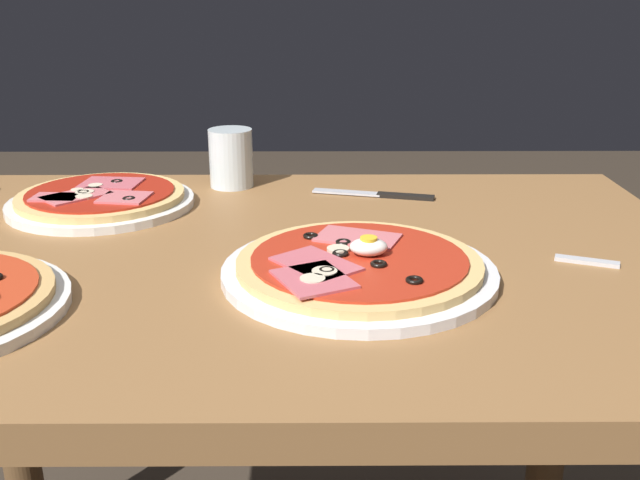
{
  "coord_description": "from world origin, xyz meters",
  "views": [
    {
      "loc": [
        0.06,
        -0.87,
        1.1
      ],
      "look_at": [
        0.07,
        -0.04,
        0.8
      ],
      "focal_mm": 41.03,
      "sensor_mm": 36.0,
      "label": 1
    }
  ],
  "objects_px": {
    "pizza_foreground": "(358,267)",
    "water_glass_near": "(231,162)",
    "dining_table": "(269,343)",
    "fork": "(612,264)",
    "knife": "(381,195)",
    "pizza_across_right": "(101,199)"
  },
  "relations": [
    {
      "from": "pizza_across_right",
      "to": "water_glass_near",
      "type": "distance_m",
      "value": 0.22
    },
    {
      "from": "knife",
      "to": "dining_table",
      "type": "bearing_deg",
      "value": -124.23
    },
    {
      "from": "knife",
      "to": "water_glass_near",
      "type": "bearing_deg",
      "value": 165.24
    },
    {
      "from": "pizza_across_right",
      "to": "fork",
      "type": "relative_size",
      "value": 1.83
    },
    {
      "from": "dining_table",
      "to": "fork",
      "type": "bearing_deg",
      "value": -7.67
    },
    {
      "from": "dining_table",
      "to": "knife",
      "type": "xyz_separation_m",
      "value": [
        0.17,
        0.25,
        0.14
      ]
    },
    {
      "from": "dining_table",
      "to": "knife",
      "type": "height_order",
      "value": "knife"
    },
    {
      "from": "pizza_foreground",
      "to": "water_glass_near",
      "type": "xyz_separation_m",
      "value": [
        -0.19,
        0.4,
        0.03
      ]
    },
    {
      "from": "pizza_foreground",
      "to": "water_glass_near",
      "type": "relative_size",
      "value": 3.33
    },
    {
      "from": "pizza_across_right",
      "to": "fork",
      "type": "bearing_deg",
      "value": -19.99
    },
    {
      "from": "pizza_foreground",
      "to": "pizza_across_right",
      "type": "relative_size",
      "value": 1.15
    },
    {
      "from": "fork",
      "to": "knife",
      "type": "relative_size",
      "value": 0.79
    },
    {
      "from": "dining_table",
      "to": "pizza_foreground",
      "type": "xyz_separation_m",
      "value": [
        0.11,
        -0.09,
        0.14
      ]
    },
    {
      "from": "dining_table",
      "to": "pizza_foreground",
      "type": "relative_size",
      "value": 3.59
    },
    {
      "from": "water_glass_near",
      "to": "pizza_across_right",
      "type": "bearing_deg",
      "value": -147.49
    },
    {
      "from": "dining_table",
      "to": "pizza_across_right",
      "type": "bearing_deg",
      "value": 143.92
    },
    {
      "from": "dining_table",
      "to": "water_glass_near",
      "type": "height_order",
      "value": "water_glass_near"
    },
    {
      "from": "dining_table",
      "to": "pizza_across_right",
      "type": "distance_m",
      "value": 0.36
    },
    {
      "from": "pizza_across_right",
      "to": "knife",
      "type": "distance_m",
      "value": 0.43
    },
    {
      "from": "pizza_foreground",
      "to": "fork",
      "type": "bearing_deg",
      "value": 6.02
    },
    {
      "from": "dining_table",
      "to": "fork",
      "type": "relative_size",
      "value": 7.52
    },
    {
      "from": "pizza_foreground",
      "to": "pizza_across_right",
      "type": "xyz_separation_m",
      "value": [
        -0.37,
        0.28,
        -0.0
      ]
    }
  ]
}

